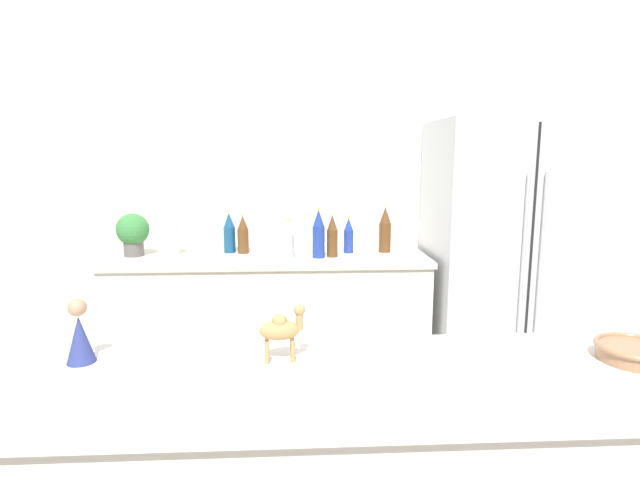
{
  "coord_description": "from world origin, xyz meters",
  "views": [
    {
      "loc": [
        -0.18,
        -0.69,
        1.5
      ],
      "look_at": [
        -0.07,
        1.39,
        1.15
      ],
      "focal_mm": 28.0,
      "sensor_mm": 36.0,
      "label": 1
    }
  ],
  "objects_px": {
    "potted_plant": "(133,232)",
    "refrigerator": "(504,260)",
    "back_bottle_2": "(229,233)",
    "wise_man_figurine_blue": "(80,335)",
    "back_bottle_0": "(349,236)",
    "back_bottle_6": "(288,240)",
    "back_bottle_5": "(319,234)",
    "back_bottle_3": "(243,235)",
    "back_bottle_1": "(332,236)",
    "back_bottle_4": "(385,230)",
    "camel_figurine": "(282,329)",
    "fruit_bowl": "(634,351)",
    "paper_towel_roll": "(170,238)"
  },
  "relations": [
    {
      "from": "back_bottle_0",
      "to": "back_bottle_6",
      "type": "relative_size",
      "value": 1.0
    },
    {
      "from": "back_bottle_1",
      "to": "wise_man_figurine_blue",
      "type": "height_order",
      "value": "wise_man_figurine_blue"
    },
    {
      "from": "back_bottle_3",
      "to": "back_bottle_4",
      "type": "bearing_deg",
      "value": -0.79
    },
    {
      "from": "back_bottle_2",
      "to": "refrigerator",
      "type": "bearing_deg",
      "value": -5.43
    },
    {
      "from": "back_bottle_6",
      "to": "wise_man_figurine_blue",
      "type": "relative_size",
      "value": 1.44
    },
    {
      "from": "paper_towel_roll",
      "to": "refrigerator",
      "type": "bearing_deg",
      "value": -2.15
    },
    {
      "from": "fruit_bowl",
      "to": "back_bottle_1",
      "type": "bearing_deg",
      "value": 107.55
    },
    {
      "from": "back_bottle_0",
      "to": "back_bottle_6",
      "type": "distance_m",
      "value": 0.41
    },
    {
      "from": "refrigerator",
      "to": "paper_towel_roll",
      "type": "bearing_deg",
      "value": 177.85
    },
    {
      "from": "back_bottle_6",
      "to": "fruit_bowl",
      "type": "xyz_separation_m",
      "value": [
        0.87,
        -1.88,
        0.03
      ]
    },
    {
      "from": "camel_figurine",
      "to": "fruit_bowl",
      "type": "bearing_deg",
      "value": -3.14
    },
    {
      "from": "refrigerator",
      "to": "paper_towel_roll",
      "type": "distance_m",
      "value": 2.1
    },
    {
      "from": "back_bottle_1",
      "to": "back_bottle_0",
      "type": "bearing_deg",
      "value": 47.08
    },
    {
      "from": "back_bottle_5",
      "to": "fruit_bowl",
      "type": "height_order",
      "value": "back_bottle_5"
    },
    {
      "from": "potted_plant",
      "to": "refrigerator",
      "type": "bearing_deg",
      "value": -1.97
    },
    {
      "from": "back_bottle_3",
      "to": "wise_man_figurine_blue",
      "type": "xyz_separation_m",
      "value": [
        -0.2,
        -1.97,
        0.06
      ]
    },
    {
      "from": "back_bottle_0",
      "to": "back_bottle_2",
      "type": "relative_size",
      "value": 0.88
    },
    {
      "from": "potted_plant",
      "to": "back_bottle_5",
      "type": "height_order",
      "value": "back_bottle_5"
    },
    {
      "from": "back_bottle_2",
      "to": "fruit_bowl",
      "type": "relative_size",
      "value": 1.46
    },
    {
      "from": "wise_man_figurine_blue",
      "to": "back_bottle_6",
      "type": "bearing_deg",
      "value": 74.91
    },
    {
      "from": "back_bottle_3",
      "to": "back_bottle_6",
      "type": "bearing_deg",
      "value": -28.96
    },
    {
      "from": "back_bottle_4",
      "to": "camel_figurine",
      "type": "height_order",
      "value": "back_bottle_4"
    },
    {
      "from": "back_bottle_3",
      "to": "back_bottle_5",
      "type": "distance_m",
      "value": 0.5
    },
    {
      "from": "back_bottle_2",
      "to": "back_bottle_3",
      "type": "distance_m",
      "value": 0.09
    },
    {
      "from": "back_bottle_0",
      "to": "fruit_bowl",
      "type": "relative_size",
      "value": 1.28
    },
    {
      "from": "back_bottle_3",
      "to": "wise_man_figurine_blue",
      "type": "height_order",
      "value": "wise_man_figurine_blue"
    },
    {
      "from": "back_bottle_0",
      "to": "back_bottle_3",
      "type": "bearing_deg",
      "value": 178.06
    },
    {
      "from": "back_bottle_3",
      "to": "camel_figurine",
      "type": "height_order",
      "value": "camel_figurine"
    },
    {
      "from": "refrigerator",
      "to": "back_bottle_5",
      "type": "bearing_deg",
      "value": -178.52
    },
    {
      "from": "potted_plant",
      "to": "back_bottle_6",
      "type": "relative_size",
      "value": 1.14
    },
    {
      "from": "back_bottle_5",
      "to": "camel_figurine",
      "type": "xyz_separation_m",
      "value": [
        -0.18,
        -1.82,
        0.05
      ]
    },
    {
      "from": "back_bottle_1",
      "to": "camel_figurine",
      "type": "relative_size",
      "value": 1.89
    },
    {
      "from": "fruit_bowl",
      "to": "back_bottle_6",
      "type": "bearing_deg",
      "value": 114.8
    },
    {
      "from": "back_bottle_2",
      "to": "back_bottle_5",
      "type": "bearing_deg",
      "value": -19.15
    },
    {
      "from": "back_bottle_0",
      "to": "wise_man_figurine_blue",
      "type": "distance_m",
      "value": 2.14
    },
    {
      "from": "fruit_bowl",
      "to": "back_bottle_3",
      "type": "bearing_deg",
      "value": 119.59
    },
    {
      "from": "back_bottle_0",
      "to": "back_bottle_4",
      "type": "distance_m",
      "value": 0.24
    },
    {
      "from": "back_bottle_1",
      "to": "back_bottle_5",
      "type": "bearing_deg",
      "value": -165.87
    },
    {
      "from": "back_bottle_3",
      "to": "back_bottle_4",
      "type": "height_order",
      "value": "back_bottle_4"
    },
    {
      "from": "back_bottle_5",
      "to": "back_bottle_6",
      "type": "distance_m",
      "value": 0.19
    },
    {
      "from": "paper_towel_roll",
      "to": "back_bottle_6",
      "type": "relative_size",
      "value": 0.96
    },
    {
      "from": "refrigerator",
      "to": "camel_figurine",
      "type": "height_order",
      "value": "refrigerator"
    },
    {
      "from": "back_bottle_5",
      "to": "wise_man_figurine_blue",
      "type": "bearing_deg",
      "value": -110.42
    },
    {
      "from": "back_bottle_2",
      "to": "wise_man_figurine_blue",
      "type": "bearing_deg",
      "value": -93.12
    },
    {
      "from": "back_bottle_1",
      "to": "back_bottle_3",
      "type": "height_order",
      "value": "back_bottle_1"
    },
    {
      "from": "refrigerator",
      "to": "fruit_bowl",
      "type": "xyz_separation_m",
      "value": [
        -0.49,
        -1.9,
        0.17
      ]
    },
    {
      "from": "back_bottle_0",
      "to": "refrigerator",
      "type": "bearing_deg",
      "value": -6.67
    },
    {
      "from": "back_bottle_0",
      "to": "wise_man_figurine_blue",
      "type": "relative_size",
      "value": 1.45
    },
    {
      "from": "back_bottle_4",
      "to": "wise_man_figurine_blue",
      "type": "height_order",
      "value": "back_bottle_4"
    },
    {
      "from": "camel_figurine",
      "to": "back_bottle_1",
      "type": "bearing_deg",
      "value": 81.73
    }
  ]
}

